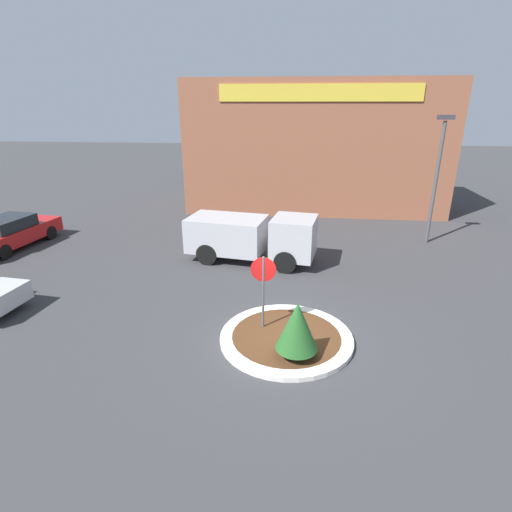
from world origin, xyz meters
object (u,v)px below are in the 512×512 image
stop_sign (263,280)px  utility_truck (251,236)px  parked_sedan_red (11,232)px  light_pole (438,170)px

stop_sign → utility_truck: stop_sign is taller
parked_sedan_red → light_pole: light_pole is taller
parked_sedan_red → light_pole: size_ratio=0.82×
utility_truck → light_pole: size_ratio=0.95×
utility_truck → parked_sedan_red: (-11.43, 0.51, -0.38)m
parked_sedan_red → light_pole: 20.16m
utility_truck → parked_sedan_red: 11.44m
stop_sign → utility_truck: bearing=100.3°
utility_truck → parked_sedan_red: utility_truck is taller
parked_sedan_red → light_pole: bearing=-74.5°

